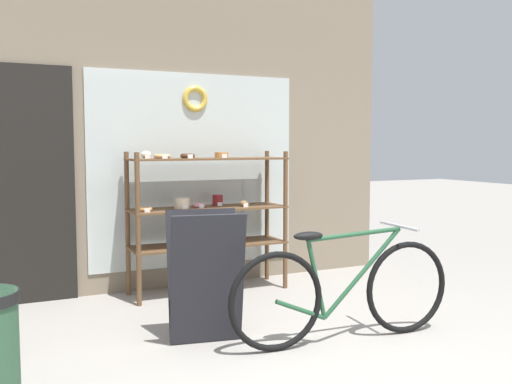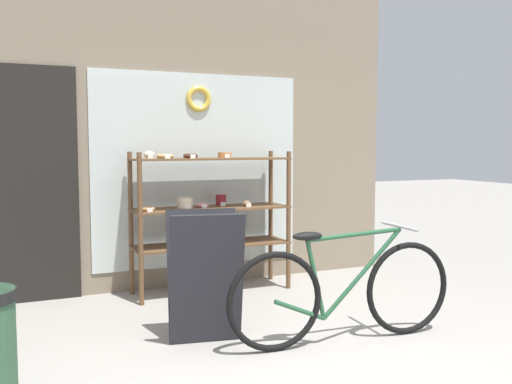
# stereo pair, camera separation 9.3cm
# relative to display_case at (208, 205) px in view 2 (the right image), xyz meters

# --- Properties ---
(storefront_facade) EXTENTS (4.67, 0.13, 3.07)m
(storefront_facade) POSITION_rel_display_case_xyz_m (-0.24, 0.35, 0.66)
(storefront_facade) COLOR gray
(storefront_facade) RESTS_ON ground_plane
(display_case) EXTENTS (1.49, 0.45, 1.35)m
(display_case) POSITION_rel_display_case_xyz_m (0.00, 0.00, 0.00)
(display_case) COLOR brown
(display_case) RESTS_ON ground_plane
(bicycle) EXTENTS (1.75, 0.46, 0.82)m
(bicycle) POSITION_rel_display_case_xyz_m (0.40, -1.73, -0.47)
(bicycle) COLOR black
(bicycle) RESTS_ON ground_plane
(sandwich_board) EXTENTS (0.57, 0.47, 0.93)m
(sandwich_board) POSITION_rel_display_case_xyz_m (-0.49, -1.32, -0.36)
(sandwich_board) COLOR #232328
(sandwich_board) RESTS_ON ground_plane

